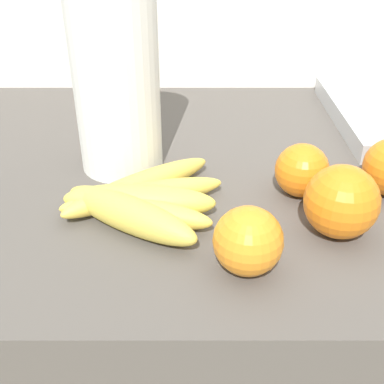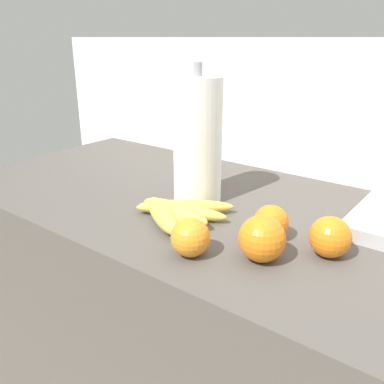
# 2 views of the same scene
# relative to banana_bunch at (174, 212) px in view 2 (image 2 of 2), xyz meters

# --- Properties ---
(wall_back) EXTENTS (2.28, 0.06, 1.30)m
(wall_back) POSITION_rel_banana_bunch_xyz_m (0.25, 0.48, -0.30)
(wall_back) COLOR silver
(wall_back) RESTS_ON ground
(banana_bunch) EXTENTS (0.20, 0.22, 0.04)m
(banana_bunch) POSITION_rel_banana_bunch_xyz_m (0.00, 0.00, 0.00)
(banana_bunch) COLOR #DDC34C
(banana_bunch) RESTS_ON counter
(orange_front) EXTENTS (0.08, 0.08, 0.08)m
(orange_front) POSITION_rel_banana_bunch_xyz_m (0.23, -0.04, 0.02)
(orange_front) COLOR orange
(orange_front) RESTS_ON counter
(orange_center) EXTENTS (0.07, 0.07, 0.07)m
(orange_center) POSITION_rel_banana_bunch_xyz_m (0.20, 0.05, 0.02)
(orange_center) COLOR orange
(orange_center) RESTS_ON counter
(orange_back_right) EXTENTS (0.07, 0.07, 0.07)m
(orange_back_right) POSITION_rel_banana_bunch_xyz_m (0.32, 0.05, 0.02)
(orange_back_right) COLOR orange
(orange_back_right) RESTS_ON counter
(orange_back_left) EXTENTS (0.07, 0.07, 0.07)m
(orange_back_left) POSITION_rel_banana_bunch_xyz_m (0.12, -0.10, 0.02)
(orange_back_left) COLOR orange
(orange_back_left) RESTS_ON counter
(paper_towel_roll) EXTENTS (0.11, 0.11, 0.32)m
(paper_towel_roll) POSITION_rel_banana_bunch_xyz_m (-0.03, 0.13, 0.13)
(paper_towel_roll) COLOR white
(paper_towel_roll) RESTS_ON counter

